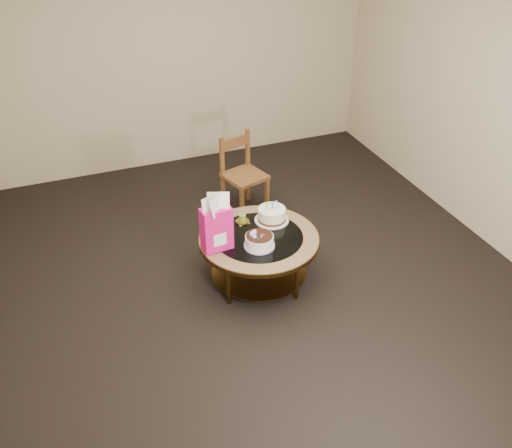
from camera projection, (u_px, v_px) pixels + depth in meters
name	position (u px, v px, depth m)	size (l,w,h in m)	color
ground	(259.00, 279.00, 5.00)	(5.00, 5.00, 0.00)	black
room_walls	(259.00, 114.00, 4.15)	(4.52, 5.02, 2.61)	tan
coffee_table	(259.00, 244.00, 4.79)	(1.02, 1.02, 0.46)	#523A17
decorated_cake	(259.00, 241.00, 4.60)	(0.25, 0.25, 0.15)	#C7A0E3
cream_cake	(272.00, 215.00, 4.92)	(0.30, 0.30, 0.19)	silver
gift_bag	(216.00, 223.00, 4.48)	(0.25, 0.19, 0.48)	#E1157C
pillar_candle	(243.00, 220.00, 4.91)	(0.12, 0.12, 0.09)	#E3D25D
dining_chair	(243.00, 174.00, 5.76)	(0.47, 0.47, 0.81)	brown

